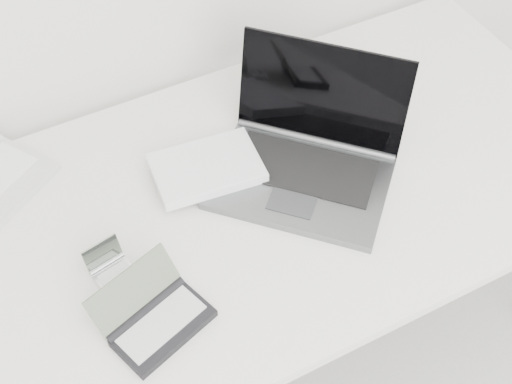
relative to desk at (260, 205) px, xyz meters
name	(u,v)px	position (x,y,z in m)	size (l,w,h in m)	color
desk	(260,205)	(0.00, 0.00, 0.00)	(1.60, 0.80, 0.73)	white
laptop_large	(284,159)	(0.07, 0.03, 0.09)	(0.56, 0.49, 0.25)	slate
pda_silver	(111,269)	(-0.36, -0.05, 0.06)	(0.09, 0.09, 0.06)	silver
palmtop_charcoal	(155,318)	(-0.32, -0.19, 0.07)	(0.22, 0.20, 0.09)	black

